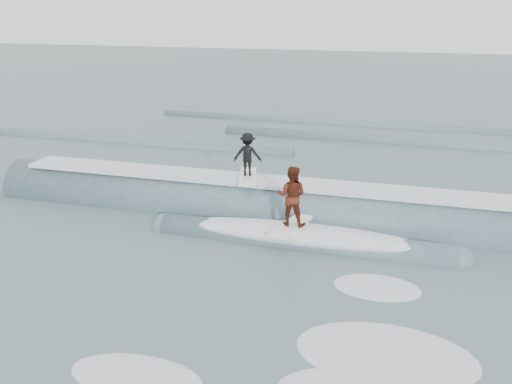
# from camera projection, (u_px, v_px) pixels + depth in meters

# --- Properties ---
(ground) EXTENTS (160.00, 160.00, 0.00)m
(ground) POSITION_uv_depth(u_px,v_px,m) (201.00, 290.00, 14.46)
(ground) COLOR #425D60
(ground) RESTS_ON ground
(breaking_wave) EXTENTS (22.08, 3.95, 2.34)m
(breaking_wave) POSITION_uv_depth(u_px,v_px,m) (268.00, 215.00, 19.48)
(breaking_wave) COLOR #3C5A65
(breaking_wave) RESTS_ON ground
(surfer_black) EXTENTS (1.07, 2.07, 1.57)m
(surfer_black) POSITION_uv_depth(u_px,v_px,m) (248.00, 157.00, 19.33)
(surfer_black) COLOR white
(surfer_black) RESTS_ON ground
(surfer_red) EXTENTS (0.96, 2.07, 1.93)m
(surfer_red) POSITION_uv_depth(u_px,v_px,m) (292.00, 199.00, 16.94)
(surfer_red) COLOR white
(surfer_red) RESTS_ON ground
(whitewater) EXTENTS (7.57, 6.56, 0.10)m
(whitewater) POSITION_uv_depth(u_px,v_px,m) (328.00, 353.00, 11.85)
(whitewater) COLOR white
(whitewater) RESTS_ON ground
(far_swells) EXTENTS (39.26, 8.65, 0.80)m
(far_swells) POSITION_uv_depth(u_px,v_px,m) (294.00, 138.00, 30.98)
(far_swells) COLOR #3C5A65
(far_swells) RESTS_ON ground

